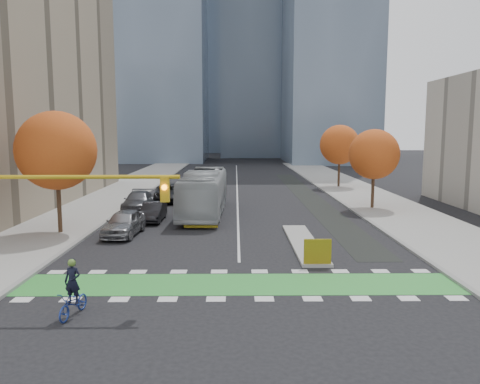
{
  "coord_description": "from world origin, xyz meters",
  "views": [
    {
      "loc": [
        -0.18,
        -19.0,
        6.91
      ],
      "look_at": [
        0.1,
        10.86,
        3.0
      ],
      "focal_mm": 35.0,
      "sensor_mm": 36.0,
      "label": 1
    }
  ],
  "objects_px": {
    "cyclist": "(73,297)",
    "parked_car_a": "(124,223)",
    "traffic_signal_west": "(42,204)",
    "hazard_board": "(318,252)",
    "tree_east_near": "(374,154)",
    "parked_car_c": "(138,201)",
    "tree_west": "(56,151)",
    "parked_car_b": "(153,212)",
    "parked_car_d": "(169,193)",
    "tree_east_far": "(340,145)",
    "bus": "(204,192)"
  },
  "relations": [
    {
      "from": "bus",
      "to": "parked_car_c",
      "type": "xyz_separation_m",
      "value": [
        -5.93,
        1.98,
        -1.03
      ]
    },
    {
      "from": "parked_car_b",
      "to": "hazard_board",
      "type": "bearing_deg",
      "value": -49.38
    },
    {
      "from": "tree_west",
      "to": "traffic_signal_west",
      "type": "distance_m",
      "value": 13.25
    },
    {
      "from": "tree_west",
      "to": "traffic_signal_west",
      "type": "bearing_deg",
      "value": -71.98
    },
    {
      "from": "hazard_board",
      "to": "parked_car_b",
      "type": "height_order",
      "value": "parked_car_b"
    },
    {
      "from": "hazard_board",
      "to": "bus",
      "type": "distance_m",
      "value": 16.87
    },
    {
      "from": "tree_west",
      "to": "cyclist",
      "type": "bearing_deg",
      "value": -67.9
    },
    {
      "from": "tree_east_far",
      "to": "parked_car_a",
      "type": "height_order",
      "value": "tree_east_far"
    },
    {
      "from": "tree_west",
      "to": "bus",
      "type": "height_order",
      "value": "tree_west"
    },
    {
      "from": "parked_car_b",
      "to": "parked_car_c",
      "type": "relative_size",
      "value": 0.79
    },
    {
      "from": "parked_car_a",
      "to": "hazard_board",
      "type": "bearing_deg",
      "value": -28.34
    },
    {
      "from": "traffic_signal_west",
      "to": "parked_car_a",
      "type": "height_order",
      "value": "traffic_signal_west"
    },
    {
      "from": "tree_west",
      "to": "parked_car_a",
      "type": "xyz_separation_m",
      "value": [
        4.39,
        -0.42,
        -4.77
      ]
    },
    {
      "from": "tree_east_far",
      "to": "parked_car_c",
      "type": "height_order",
      "value": "tree_east_far"
    },
    {
      "from": "parked_car_a",
      "to": "cyclist",
      "type": "bearing_deg",
      "value": -80.28
    },
    {
      "from": "hazard_board",
      "to": "tree_west",
      "type": "xyz_separation_m",
      "value": [
        -16.0,
        7.8,
        4.82
      ]
    },
    {
      "from": "cyclist",
      "to": "tree_east_near",
      "type": "bearing_deg",
      "value": 63.9
    },
    {
      "from": "parked_car_a",
      "to": "parked_car_c",
      "type": "bearing_deg",
      "value": 100.51
    },
    {
      "from": "hazard_board",
      "to": "bus",
      "type": "height_order",
      "value": "bus"
    },
    {
      "from": "hazard_board",
      "to": "tree_east_far",
      "type": "relative_size",
      "value": 0.18
    },
    {
      "from": "cyclist",
      "to": "parked_car_b",
      "type": "distance_m",
      "value": 18.72
    },
    {
      "from": "tree_east_far",
      "to": "cyclist",
      "type": "height_order",
      "value": "tree_east_far"
    },
    {
      "from": "hazard_board",
      "to": "tree_east_near",
      "type": "relative_size",
      "value": 0.2
    },
    {
      "from": "traffic_signal_west",
      "to": "parked_car_b",
      "type": "height_order",
      "value": "traffic_signal_west"
    },
    {
      "from": "parked_car_a",
      "to": "parked_car_c",
      "type": "xyz_separation_m",
      "value": [
        -1.12,
        10.0,
        -0.03
      ]
    },
    {
      "from": "parked_car_b",
      "to": "parked_car_d",
      "type": "xyz_separation_m",
      "value": [
        -0.21,
        10.27,
        0.11
      ]
    },
    {
      "from": "hazard_board",
      "to": "parked_car_c",
      "type": "distance_m",
      "value": 21.54
    },
    {
      "from": "traffic_signal_west",
      "to": "bus",
      "type": "xyz_separation_m",
      "value": [
        5.13,
        20.11,
        -2.2
      ]
    },
    {
      "from": "tree_east_near",
      "to": "parked_car_c",
      "type": "distance_m",
      "value": 21.12
    },
    {
      "from": "tree_east_near",
      "to": "parked_car_c",
      "type": "relative_size",
      "value": 1.26
    },
    {
      "from": "cyclist",
      "to": "tree_east_far",
      "type": "bearing_deg",
      "value": 75.96
    },
    {
      "from": "hazard_board",
      "to": "parked_car_b",
      "type": "xyz_separation_m",
      "value": [
        -10.55,
        12.38,
        -0.07
      ]
    },
    {
      "from": "tree_east_near",
      "to": "tree_east_far",
      "type": "distance_m",
      "value": 16.01
    },
    {
      "from": "parked_car_a",
      "to": "tree_west",
      "type": "bearing_deg",
      "value": 178.69
    },
    {
      "from": "tree_west",
      "to": "parked_car_c",
      "type": "xyz_separation_m",
      "value": [
        3.27,
        9.58,
        -4.8
      ]
    },
    {
      "from": "cyclist",
      "to": "bus",
      "type": "xyz_separation_m",
      "value": [
        3.46,
        21.73,
        1.1
      ]
    },
    {
      "from": "hazard_board",
      "to": "tree_east_far",
      "type": "xyz_separation_m",
      "value": [
        8.5,
        33.8,
        4.44
      ]
    },
    {
      "from": "parked_car_d",
      "to": "bus",
      "type": "bearing_deg",
      "value": -67.86
    },
    {
      "from": "cyclist",
      "to": "parked_car_d",
      "type": "distance_m",
      "value": 28.99
    },
    {
      "from": "hazard_board",
      "to": "parked_car_a",
      "type": "bearing_deg",
      "value": 147.54
    },
    {
      "from": "traffic_signal_west",
      "to": "parked_car_a",
      "type": "xyz_separation_m",
      "value": [
        0.32,
        12.09,
        -3.19
      ]
    },
    {
      "from": "hazard_board",
      "to": "parked_car_a",
      "type": "xyz_separation_m",
      "value": [
        -11.61,
        7.38,
        0.04
      ]
    },
    {
      "from": "traffic_signal_west",
      "to": "cyclist",
      "type": "bearing_deg",
      "value": -44.24
    },
    {
      "from": "tree_east_far",
      "to": "parked_car_b",
      "type": "height_order",
      "value": "tree_east_far"
    },
    {
      "from": "tree_west",
      "to": "parked_car_b",
      "type": "bearing_deg",
      "value": 40.06
    },
    {
      "from": "traffic_signal_west",
      "to": "parked_car_c",
      "type": "distance_m",
      "value": 22.34
    },
    {
      "from": "cyclist",
      "to": "parked_car_a",
      "type": "relative_size",
      "value": 0.45
    },
    {
      "from": "hazard_board",
      "to": "parked_car_d",
      "type": "relative_size",
      "value": 0.23
    },
    {
      "from": "tree_east_near",
      "to": "parked_car_b",
      "type": "bearing_deg",
      "value": -163.72
    },
    {
      "from": "traffic_signal_west",
      "to": "parked_car_d",
      "type": "relative_size",
      "value": 1.41
    }
  ]
}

